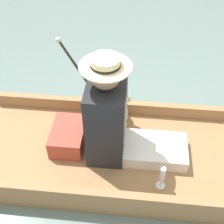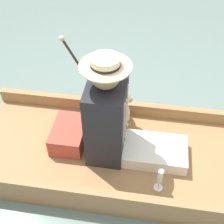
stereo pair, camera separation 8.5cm
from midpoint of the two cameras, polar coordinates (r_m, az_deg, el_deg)
ground_plane at (r=2.67m, az=3.88°, el=-9.16°), size 16.00×16.00×0.00m
punt_boat at (r=2.61m, az=3.96°, el=-8.15°), size 1.00×2.54×0.25m
seat_cushion at (r=2.60m, az=-6.88°, el=-4.09°), size 0.38×0.26×0.17m
seated_person at (r=2.32m, az=1.77°, el=-1.73°), size 0.36×0.81×0.90m
teddy_bear at (r=2.66m, az=2.80°, el=0.65°), size 0.28×0.16×0.40m
wine_glass at (r=2.29m, az=9.82°, el=-11.77°), size 0.07×0.07×0.21m
walking_cane at (r=2.58m, az=-4.13°, el=7.09°), size 0.04×0.42×0.80m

